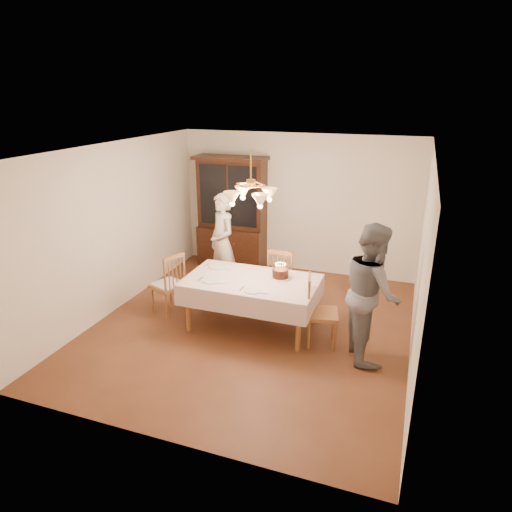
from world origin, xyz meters
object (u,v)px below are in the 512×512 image
at_px(china_hutch, 232,215).
at_px(chair_far_side, 283,280).
at_px(birthday_cake, 280,274).
at_px(dining_table, 251,284).
at_px(elderly_woman, 222,243).

height_order(china_hutch, chair_far_side, china_hutch).
relative_size(china_hutch, birthday_cake, 7.20).
bearing_deg(china_hutch, chair_far_side, -43.95).
relative_size(china_hutch, chair_far_side, 2.16).
bearing_deg(china_hutch, dining_table, -61.36).
height_order(elderly_woman, birthday_cake, elderly_woman).
distance_m(dining_table, elderly_woman, 1.44).
bearing_deg(china_hutch, birthday_cake, -52.04).
xyz_separation_m(dining_table, china_hutch, (-1.23, 2.25, 0.36)).
bearing_deg(dining_table, birthday_cake, 27.80).
xyz_separation_m(elderly_woman, birthday_cake, (1.30, -0.89, -0.04)).
height_order(dining_table, birthday_cake, birthday_cake).
relative_size(dining_table, birthday_cake, 6.33).
bearing_deg(chair_far_side, china_hutch, 136.05).
relative_size(china_hutch, elderly_woman, 1.25).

